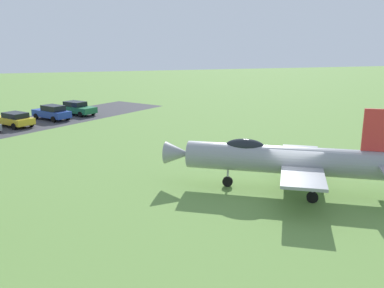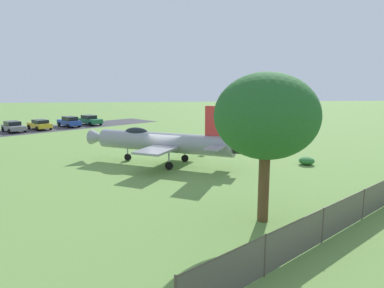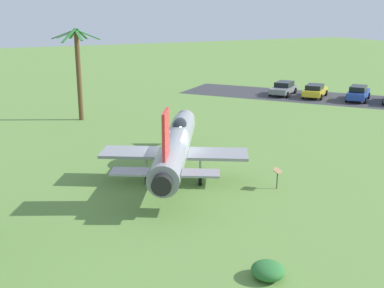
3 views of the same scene
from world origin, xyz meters
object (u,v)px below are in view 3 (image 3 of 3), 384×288
Objects in this scene: palm_tree at (78,70)px; parked_car_blue at (358,93)px; display_jet at (176,144)px; shrub_near_fence at (268,270)px; parked_car_yellow at (315,90)px; info_plaque at (277,174)px; parked_car_gray at (283,88)px.

palm_tree is 1.65× the size of parked_car_blue.
shrub_near_fence is (11.81, -1.56, -1.55)m from display_jet.
display_jet is 29.15m from parked_car_yellow.
parked_car_blue is (3.52, 28.23, -3.51)m from palm_tree.
display_jet is at bearing -137.29° from info_plaque.
parked_car_yellow is at bearing 90.88° from parked_car_blue.
display_jet is 2.65× the size of parked_car_gray.
palm_tree is at bearing -165.13° from info_plaque.
parked_car_blue is 8.01m from parked_car_gray.
parked_car_blue is (-13.35, 26.63, -1.05)m from display_jet.
palm_tree reaches higher than parked_car_yellow.
palm_tree is 28.96m from shrub_near_fence.
parked_car_blue reaches higher than info_plaque.
info_plaque is 0.25× the size of parked_car_yellow.
parked_car_blue is (-17.72, 22.59, -0.04)m from info_plaque.
display_jet is 2.74× the size of parked_car_yellow.
display_jet reaches higher than parked_car_blue.
parked_car_gray is at bearing 143.54° from shrub_near_fence.
display_jet is 1.63× the size of palm_tree.
palm_tree is 6.81× the size of info_plaque.
info_plaque is (4.38, 4.04, -1.01)m from display_jet.
parked_car_yellow is 3.53m from parked_car_gray.
parked_car_blue is at bearing 91.07° from parked_car_gray.
parked_car_blue is 0.98× the size of parked_car_gray.
shrub_near_fence is at bearing -158.23° from display_jet.
palm_tree is 25.63m from parked_car_yellow.
info_plaque is at bearing -108.00° from display_jet.
palm_tree reaches higher than parked_car_blue.
palm_tree is 28.67m from parked_car_blue.
parked_car_yellow is (-16.82, 23.78, -1.11)m from display_jet.
info_plaque is at bearing 179.60° from parked_car_blue.
parked_car_gray is (-2.84, -2.10, -0.00)m from parked_car_yellow.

